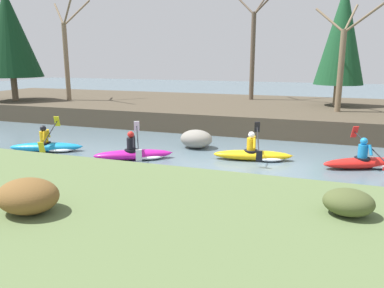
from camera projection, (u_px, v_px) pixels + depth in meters
name	position (u px, v px, depth m)	size (l,w,h in m)	color
ground_plane	(252.00, 164.00, 12.61)	(90.00, 90.00, 0.00)	slate
riverbank_near	(184.00, 241.00, 6.46)	(44.00, 6.03, 0.77)	#5B7042
riverbank_far	(282.00, 113.00, 20.91)	(44.00, 10.31, 0.93)	#4C4233
conifer_tree_far_left	(9.00, 34.00, 22.08)	(3.56, 3.56, 6.44)	brown
conifer_tree_left	(342.00, 34.00, 19.57)	(2.56, 2.56, 6.36)	#7A664C
bare_tree_upstream	(67.00, 52.00, 22.58)	(3.36, 3.32, 6.08)	#7A664C
bare_tree_mid_upstream	(254.00, 46.00, 22.77)	(3.83, 3.78, 6.97)	brown
bare_tree_mid_downstream	(342.00, 61.00, 17.68)	(2.85, 2.82, 5.10)	#7A664C
shrub_clump_nearest	(28.00, 196.00, 6.64)	(1.14, 0.95, 0.62)	brown
shrub_clump_second	(348.00, 202.00, 6.54)	(0.87, 0.72, 0.47)	#4C562D
kayaker_lead	(367.00, 162.00, 12.08)	(2.68, 1.93, 1.20)	red
kayaker_middle	(256.00, 154.00, 13.01)	(2.79, 2.06, 1.20)	yellow
kayaker_trailing	(136.00, 154.00, 13.12)	(2.65, 1.95, 1.20)	#C61999
kayaker_far_back	(49.00, 146.00, 14.22)	(2.73, 1.99, 1.20)	#1993D6
boulder_midstream	(196.00, 139.00, 14.73)	(1.28, 1.00, 0.72)	gray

